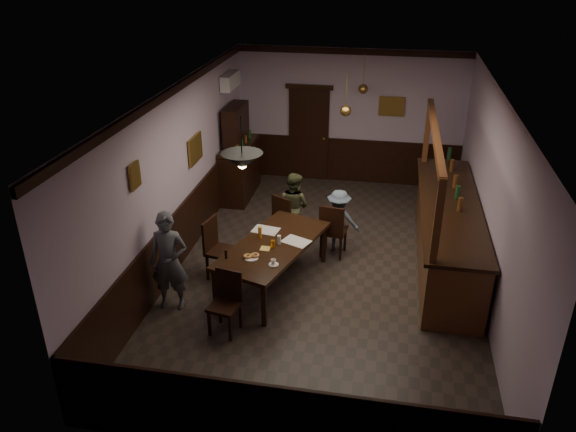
% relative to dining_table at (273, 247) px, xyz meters
% --- Properties ---
extents(room, '(5.01, 8.01, 3.01)m').
position_rel_dining_table_xyz_m(room, '(0.76, 0.64, 0.81)').
color(room, '#2D2621').
rests_on(room, ground).
extents(dining_table, '(1.61, 2.40, 0.75)m').
position_rel_dining_table_xyz_m(dining_table, '(0.00, 0.00, 0.00)').
color(dining_table, black).
rests_on(dining_table, ground).
extents(chair_far_left, '(0.57, 0.57, 0.98)m').
position_rel_dining_table_xyz_m(chair_far_left, '(-0.06, 1.35, -0.15)').
color(chair_far_left, black).
rests_on(chair_far_left, ground).
extents(chair_far_right, '(0.49, 0.49, 1.00)m').
position_rel_dining_table_xyz_m(chair_far_right, '(0.82, 1.07, -0.14)').
color(chair_far_right, black).
rests_on(chair_far_right, ground).
extents(chair_near, '(0.47, 0.47, 0.92)m').
position_rel_dining_table_xyz_m(chair_near, '(-0.41, -1.26, -0.18)').
color(chair_near, black).
rests_on(chair_near, ground).
extents(chair_side, '(0.52, 0.52, 1.02)m').
position_rel_dining_table_xyz_m(chair_side, '(-0.95, 0.08, -0.12)').
color(chair_side, black).
rests_on(chair_side, ground).
extents(person_standing, '(0.61, 0.44, 1.56)m').
position_rel_dining_table_xyz_m(person_standing, '(-1.38, -0.88, 0.10)').
color(person_standing, '#4F525A').
rests_on(person_standing, ground).
extents(person_seated_left, '(0.78, 0.72, 1.30)m').
position_rel_dining_table_xyz_m(person_seated_left, '(0.04, 1.61, -0.03)').
color(person_seated_left, '#3F4328').
rests_on(person_seated_left, ground).
extents(person_seated_right, '(0.74, 0.43, 1.15)m').
position_rel_dining_table_xyz_m(person_seated_right, '(0.89, 1.34, -0.11)').
color(person_seated_right, slate).
rests_on(person_seated_right, ground).
extents(newspaper_left, '(0.46, 0.36, 0.01)m').
position_rel_dining_table_xyz_m(newspaper_left, '(-0.21, 0.41, 0.07)').
color(newspaper_left, silver).
rests_on(newspaper_left, dining_table).
extents(newspaper_right, '(0.50, 0.44, 0.01)m').
position_rel_dining_table_xyz_m(newspaper_right, '(0.35, 0.12, 0.07)').
color(newspaper_right, silver).
rests_on(newspaper_right, dining_table).
extents(napkin, '(0.19, 0.19, 0.00)m').
position_rel_dining_table_xyz_m(napkin, '(-0.09, -0.19, 0.07)').
color(napkin, '#DCB951').
rests_on(napkin, dining_table).
extents(saucer, '(0.15, 0.15, 0.01)m').
position_rel_dining_table_xyz_m(saucer, '(0.14, -0.63, 0.07)').
color(saucer, white).
rests_on(saucer, dining_table).
extents(coffee_cup, '(0.10, 0.10, 0.07)m').
position_rel_dining_table_xyz_m(coffee_cup, '(0.14, -0.62, 0.11)').
color(coffee_cup, white).
rests_on(coffee_cup, saucer).
extents(pastry_plate, '(0.22, 0.22, 0.01)m').
position_rel_dining_table_xyz_m(pastry_plate, '(-0.23, -0.51, 0.07)').
color(pastry_plate, white).
rests_on(pastry_plate, dining_table).
extents(pastry_ring_a, '(0.13, 0.13, 0.04)m').
position_rel_dining_table_xyz_m(pastry_ring_a, '(-0.28, -0.52, 0.10)').
color(pastry_ring_a, '#C68C47').
rests_on(pastry_ring_a, pastry_plate).
extents(pastry_ring_b, '(0.13, 0.13, 0.04)m').
position_rel_dining_table_xyz_m(pastry_ring_b, '(-0.18, -0.47, 0.10)').
color(pastry_ring_b, '#C68C47').
rests_on(pastry_ring_b, pastry_plate).
extents(soda_can, '(0.07, 0.07, 0.12)m').
position_rel_dining_table_xyz_m(soda_can, '(0.02, -0.13, 0.12)').
color(soda_can, orange).
rests_on(soda_can, dining_table).
extents(beer_glass, '(0.06, 0.06, 0.20)m').
position_rel_dining_table_xyz_m(beer_glass, '(-0.24, 0.13, 0.16)').
color(beer_glass, '#BF721E').
rests_on(beer_glass, dining_table).
extents(water_glass, '(0.06, 0.06, 0.15)m').
position_rel_dining_table_xyz_m(water_glass, '(0.10, -0.01, 0.14)').
color(water_glass, silver).
rests_on(water_glass, dining_table).
extents(pepper_mill, '(0.04, 0.04, 0.14)m').
position_rel_dining_table_xyz_m(pepper_mill, '(-0.60, -0.57, 0.13)').
color(pepper_mill, black).
rests_on(pepper_mill, dining_table).
extents(sideboard, '(0.54, 1.51, 1.99)m').
position_rel_dining_table_xyz_m(sideboard, '(-1.45, 3.35, 0.11)').
color(sideboard, black).
rests_on(sideboard, ground).
extents(bar_counter, '(0.97, 4.19, 2.35)m').
position_rel_dining_table_xyz_m(bar_counter, '(2.75, 1.24, -0.09)').
color(bar_counter, '#533116').
rests_on(bar_counter, ground).
extents(door_back, '(0.90, 0.06, 2.10)m').
position_rel_dining_table_xyz_m(door_back, '(-0.14, 4.59, 0.36)').
color(door_back, black).
rests_on(door_back, ground).
extents(ac_unit, '(0.20, 0.85, 0.30)m').
position_rel_dining_table_xyz_m(ac_unit, '(-1.62, 3.54, 1.76)').
color(ac_unit, white).
rests_on(ac_unit, ground).
extents(picture_left_small, '(0.04, 0.28, 0.36)m').
position_rel_dining_table_xyz_m(picture_left_small, '(-1.70, -0.96, 1.46)').
color(picture_left_small, olive).
rests_on(picture_left_small, ground).
extents(picture_left_large, '(0.04, 0.62, 0.48)m').
position_rel_dining_table_xyz_m(picture_left_large, '(-1.70, 1.44, 1.01)').
color(picture_left_large, olive).
rests_on(picture_left_large, ground).
extents(picture_back, '(0.55, 0.04, 0.42)m').
position_rel_dining_table_xyz_m(picture_back, '(1.66, 4.60, 1.11)').
color(picture_back, olive).
rests_on(picture_back, ground).
extents(pendant_iron, '(0.56, 0.56, 0.72)m').
position_rel_dining_table_xyz_m(pendant_iron, '(-0.24, -0.76, 1.71)').
color(pendant_iron, black).
rests_on(pendant_iron, ground).
extents(pendant_brass_mid, '(0.20, 0.20, 0.81)m').
position_rel_dining_table_xyz_m(pendant_brass_mid, '(0.86, 2.27, 1.61)').
color(pendant_brass_mid, '#BF8C3F').
rests_on(pendant_brass_mid, ground).
extents(pendant_brass_far, '(0.20, 0.20, 0.81)m').
position_rel_dining_table_xyz_m(pendant_brass_far, '(1.06, 3.96, 1.61)').
color(pendant_brass_far, '#BF8C3F').
rests_on(pendant_brass_far, ground).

